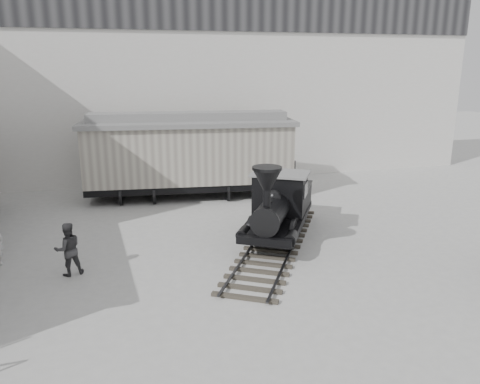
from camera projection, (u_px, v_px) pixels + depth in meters
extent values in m
plane|color=#9E9E9B|center=(268.00, 294.00, 13.23)|extent=(90.00, 90.00, 0.00)
cube|color=silver|center=(184.00, 80.00, 25.78)|extent=(34.00, 2.40, 11.00)
cube|color=#312B26|center=(274.00, 244.00, 16.76)|extent=(6.06, 8.54, 0.15)
cube|color=#2D2D30|center=(255.00, 241.00, 16.92)|extent=(4.48, 7.61, 0.06)
cube|color=#2D2D30|center=(293.00, 244.00, 16.57)|extent=(4.48, 7.61, 0.06)
cylinder|color=black|center=(251.00, 230.00, 16.35)|extent=(0.63, 0.96, 1.05)
cylinder|color=black|center=(293.00, 234.00, 15.97)|extent=(0.63, 0.96, 1.05)
cylinder|color=black|center=(259.00, 220.00, 17.50)|extent=(0.63, 0.96, 1.05)
cylinder|color=black|center=(298.00, 223.00, 17.12)|extent=(0.63, 0.96, 1.05)
cube|color=black|center=(275.00, 224.00, 16.71)|extent=(3.38, 3.92, 0.27)
cylinder|color=black|center=(272.00, 213.00, 15.92)|extent=(1.93, 2.37, 0.95)
cylinder|color=black|center=(267.00, 199.00, 14.93)|extent=(0.34, 0.34, 0.57)
cone|color=black|center=(267.00, 180.00, 14.77)|extent=(1.25, 1.25, 0.67)
sphere|color=black|center=(274.00, 197.00, 16.16)|extent=(0.50, 0.50, 0.50)
cube|color=black|center=(280.00, 194.00, 17.28)|extent=(2.25, 2.05, 1.48)
cube|color=slate|center=(280.00, 173.00, 17.07)|extent=(2.51, 2.31, 0.08)
cube|color=black|center=(287.00, 196.00, 19.01)|extent=(2.44, 2.51, 0.86)
cylinder|color=black|center=(139.00, 190.00, 22.69)|extent=(2.24, 1.09, 0.87)
cylinder|color=black|center=(240.00, 186.00, 23.44)|extent=(2.24, 1.09, 0.87)
cube|color=black|center=(190.00, 183.00, 23.01)|extent=(9.97, 3.72, 0.32)
cube|color=gray|center=(189.00, 153.00, 22.61)|extent=(9.99, 3.83, 2.71)
cube|color=slate|center=(188.00, 123.00, 22.23)|extent=(10.34, 4.18, 0.22)
cube|color=slate|center=(188.00, 116.00, 22.15)|extent=(9.40, 2.27, 0.39)
imported|color=#313133|center=(68.00, 249.00, 14.26)|extent=(0.96, 0.84, 1.68)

